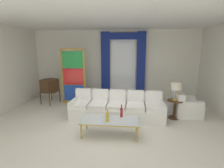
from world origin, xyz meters
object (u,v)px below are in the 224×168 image
stained_glass_divider (73,78)px  table_lamp_brass (176,87)px  coffee_table (110,121)px  peacock_figurine (79,101)px  vintage_tv (50,86)px  couch_white_long (117,108)px  bottle_blue_decanter (121,112)px  bottle_crystal_tall (107,116)px  round_side_table (175,108)px  armchair_white (184,107)px

stained_glass_divider → table_lamp_brass: bearing=-17.8°
coffee_table → peacock_figurine: peacock_figurine is taller
vintage_tv → table_lamp_brass: bearing=-13.3°
couch_white_long → bottle_blue_decanter: couch_white_long is taller
bottle_blue_decanter → peacock_figurine: 2.56m
bottle_crystal_tall → stained_glass_divider: stained_glass_divider is taller
bottle_crystal_tall → peacock_figurine: bottle_crystal_tall is taller
bottle_blue_decanter → bottle_crystal_tall: bearing=-136.3°
stained_glass_divider → peacock_figurine: size_ratio=3.67×
coffee_table → bottle_crystal_tall: size_ratio=4.40×
peacock_figurine → coffee_table: bearing=-55.9°
bottle_blue_decanter → peacock_figurine: (-1.70, 1.89, -0.33)m
round_side_table → coffee_table: bearing=-146.9°
couch_white_long → armchair_white: 2.23m
stained_glass_divider → vintage_tv: bearing=-175.2°
coffee_table → round_side_table: round_side_table is taller
bottle_blue_decanter → peacock_figurine: bearing=131.9°
stained_glass_divider → armchair_white: bearing=-12.5°
vintage_tv → peacock_figurine: size_ratio=2.24×
bottle_blue_decanter → round_side_table: 1.95m
coffee_table → round_side_table: (1.92, 1.25, -0.02)m
bottle_blue_decanter → armchair_white: bearing=33.0°
peacock_figurine → bottle_crystal_tall: bearing=-58.4°
bottle_crystal_tall → armchair_white: bearing=34.7°
stained_glass_divider → coffee_table: bearing=-54.5°
armchair_white → bottle_crystal_tall: bearing=-145.3°
bottle_blue_decanter → round_side_table: (1.64, 1.04, -0.19)m
stained_glass_divider → table_lamp_brass: stained_glass_divider is taller
coffee_table → stained_glass_divider: bearing=125.5°
vintage_tv → couch_white_long: bearing=-22.1°
round_side_table → table_lamp_brass: table_lamp_brass is taller
peacock_figurine → stained_glass_divider: bearing=133.6°
round_side_table → table_lamp_brass: 0.67m
bottle_crystal_tall → armchair_white: size_ratio=0.38×
couch_white_long → vintage_tv: 3.04m
vintage_tv → bottle_blue_decanter: bearing=-35.7°
couch_white_long → round_side_table: 1.82m
stained_glass_divider → round_side_table: (3.64, -1.17, -0.70)m
coffee_table → bottle_crystal_tall: bottle_crystal_tall is taller
bottle_crystal_tall → coffee_table: bearing=63.7°
stained_glass_divider → round_side_table: 3.89m
vintage_tv → stained_glass_divider: 1.02m
bottle_crystal_tall → stained_glass_divider: (-1.67, 2.53, 0.52)m
peacock_figurine → armchair_white: bearing=-8.7°
table_lamp_brass → vintage_tv: bearing=166.7°
couch_white_long → table_lamp_brass: table_lamp_brass is taller
couch_white_long → stained_glass_divider: 2.32m
round_side_table → peacock_figurine: bearing=165.7°
coffee_table → armchair_white: bearing=33.4°
coffee_table → vintage_tv: bearing=139.0°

